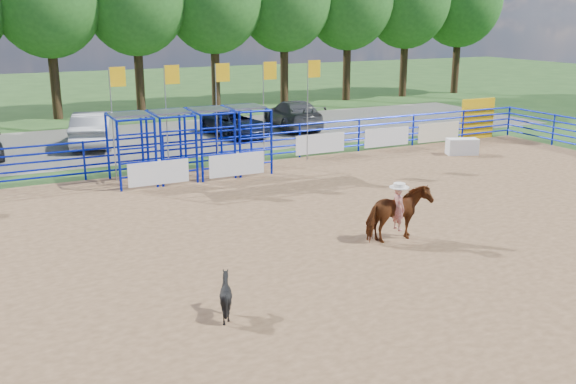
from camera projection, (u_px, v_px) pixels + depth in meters
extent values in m
plane|color=#2F5321|center=(367.00, 237.00, 17.90)|extent=(120.00, 120.00, 0.00)
cube|color=olive|center=(367.00, 237.00, 17.90)|extent=(30.00, 20.00, 0.02)
cube|color=gray|center=(185.00, 137.00, 32.61)|extent=(40.00, 10.00, 0.01)
cube|color=white|center=(462.00, 147.00, 28.30)|extent=(1.46, 1.05, 0.71)
imported|color=#633013|center=(398.00, 214.00, 17.35)|extent=(1.84, 0.90, 1.53)
imported|color=#B01E19|center=(399.00, 187.00, 17.14)|extent=(0.31, 0.45, 1.22)
cylinder|color=white|center=(400.00, 163.00, 16.97)|extent=(0.54, 0.54, 0.12)
imported|color=black|center=(226.00, 296.00, 13.09)|extent=(1.02, 0.98, 0.87)
imported|color=gray|center=(95.00, 128.00, 30.19)|extent=(3.04, 5.22, 1.63)
imported|color=black|center=(236.00, 124.00, 32.69)|extent=(2.71, 4.70, 1.23)
imported|color=#525254|center=(293.00, 114.00, 34.80)|extent=(2.81, 5.47, 1.52)
cube|color=white|center=(159.00, 173.00, 22.86)|extent=(2.20, 0.04, 0.85)
cube|color=white|center=(237.00, 164.00, 24.14)|extent=(2.20, 0.04, 0.85)
cube|color=white|center=(320.00, 144.00, 28.07)|extent=(2.40, 0.04, 0.85)
cube|color=white|center=(387.00, 137.00, 29.55)|extent=(2.40, 0.04, 0.85)
cube|color=beige|center=(439.00, 132.00, 30.83)|extent=(2.40, 0.04, 0.90)
cube|color=#E2A70B|center=(477.00, 119.00, 31.89)|extent=(2.00, 0.12, 2.00)
cylinder|color=#3F2B19|center=(55.00, 78.00, 37.63)|extent=(0.56, 0.56, 4.80)
cylinder|color=#3F2B19|center=(139.00, 75.00, 39.76)|extent=(0.56, 0.56, 4.80)
cylinder|color=#3F2B19|center=(215.00, 72.00, 41.88)|extent=(0.56, 0.56, 4.80)
cylinder|color=#3F2B19|center=(284.00, 69.00, 44.00)|extent=(0.56, 0.56, 4.80)
cylinder|color=#3F2B19|center=(347.00, 66.00, 46.12)|extent=(0.56, 0.56, 4.80)
cylinder|color=#3F2B19|center=(404.00, 64.00, 48.24)|extent=(0.56, 0.56, 4.80)
cylinder|color=#3F2B19|center=(456.00, 62.00, 50.37)|extent=(0.56, 0.56, 4.80)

